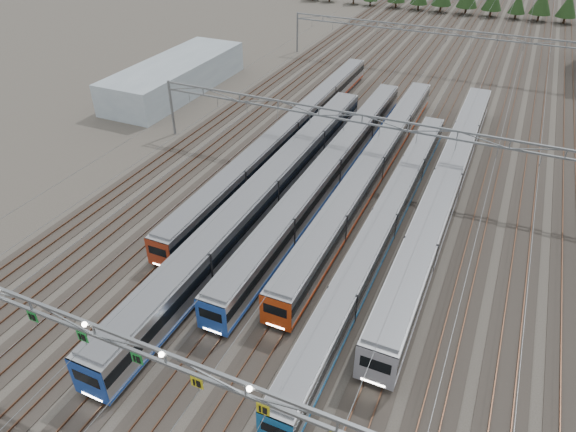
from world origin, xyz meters
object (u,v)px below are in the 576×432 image
at_px(gantry_mid, 362,126).
at_px(train_d, 372,168).
at_px(train_a, 289,131).
at_px(train_e, 383,224).
at_px(train_c, 329,170).
at_px(gantry_near, 164,362).
at_px(train_b, 266,193).
at_px(west_shed, 176,76).
at_px(train_f, 446,185).
at_px(gantry_far, 434,35).

bearing_deg(gantry_mid, train_d, -40.63).
bearing_deg(train_a, train_e, -42.40).
bearing_deg(gantry_mid, train_e, -62.26).
xyz_separation_m(train_c, gantry_mid, (2.25, 4.66, 4.26)).
bearing_deg(gantry_near, train_d, 86.56).
height_order(train_b, gantry_near, gantry_near).
relative_size(train_b, gantry_mid, 1.00).
distance_m(train_a, train_c, 12.22).
distance_m(train_c, train_d, 5.26).
bearing_deg(west_shed, gantry_near, -55.56).
distance_m(train_e, gantry_mid, 15.17).
bearing_deg(west_shed, train_a, -23.21).
bearing_deg(train_f, train_c, -172.36).
bearing_deg(west_shed, train_c, -28.92).
bearing_deg(train_e, train_a, 137.60).
distance_m(train_b, train_e, 13.50).
xyz_separation_m(train_f, gantry_mid, (-11.25, 2.85, 4.09)).
xyz_separation_m(train_d, west_shed, (-40.09, 16.93, 0.44)).
distance_m(train_a, west_shed, 28.94).
height_order(train_a, train_d, train_d).
bearing_deg(train_c, train_a, 137.46).
bearing_deg(train_b, gantry_far, 83.34).
bearing_deg(train_e, train_c, 137.75).
bearing_deg(train_c, train_e, -42.25).
xyz_separation_m(train_d, gantry_near, (-2.30, -38.19, 4.96)).
xyz_separation_m(train_b, train_c, (4.50, 8.11, -0.19)).
bearing_deg(train_d, gantry_far, 92.74).
height_order(train_a, west_shed, west_shed).
bearing_deg(train_e, gantry_mid, 117.74).
height_order(gantry_near, west_shed, gantry_near).
relative_size(train_a, train_d, 1.11).
bearing_deg(train_c, gantry_far, 87.41).
distance_m(train_a, train_b, 16.98).
bearing_deg(train_a, train_d, -22.26).
bearing_deg(train_c, gantry_near, -86.44).
distance_m(train_e, train_f, 10.96).
bearing_deg(train_e, gantry_near, -103.99).
xyz_separation_m(train_e, gantry_far, (-6.75, 57.84, 4.43)).
bearing_deg(gantry_mid, west_shed, 158.38).
distance_m(train_b, west_shed, 41.69).
relative_size(train_e, gantry_far, 0.92).
height_order(train_b, train_d, train_b).
bearing_deg(gantry_mid, train_a, 162.27).
bearing_deg(gantry_near, train_b, 103.77).
distance_m(train_e, west_shed, 52.57).
bearing_deg(train_b, train_c, 60.99).
bearing_deg(train_c, gantry_mid, 64.24).
bearing_deg(train_d, train_f, -5.83).
relative_size(gantry_mid, gantry_far, 1.00).
bearing_deg(train_f, train_e, -114.25).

